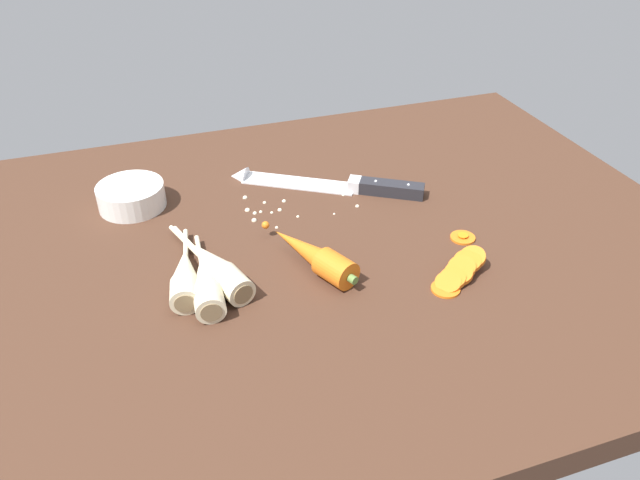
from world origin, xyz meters
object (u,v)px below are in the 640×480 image
at_px(parsnip_mid_right, 206,283).
at_px(carrot_slice_stack, 458,273).
at_px(whole_carrot, 314,255).
at_px(chefs_knife, 322,183).
at_px(parsnip_front, 217,268).
at_px(parsnip_back, 217,269).
at_px(carrot_slice_stray_near, 463,237).
at_px(parsnip_mid_left, 185,276).
at_px(prep_bowl, 131,195).

height_order(parsnip_mid_right, carrot_slice_stack, parsnip_mid_right).
bearing_deg(parsnip_mid_right, whole_carrot, 4.80).
bearing_deg(whole_carrot, chefs_knife, 68.16).
xyz_separation_m(whole_carrot, parsnip_front, (-0.14, 0.02, -0.00)).
bearing_deg(parsnip_back, carrot_slice_stack, -18.45).
bearing_deg(carrot_slice_stray_near, carrot_slice_stack, -123.61).
distance_m(parsnip_back, carrot_slice_stray_near, 0.38).
bearing_deg(parsnip_back, parsnip_mid_left, -177.73).
height_order(parsnip_mid_left, prep_bowl, same).
height_order(carrot_slice_stack, prep_bowl, prep_bowl).
relative_size(chefs_knife, parsnip_back, 1.45).
bearing_deg(whole_carrot, carrot_slice_stray_near, -1.26).
bearing_deg(whole_carrot, parsnip_front, 173.04).
xyz_separation_m(whole_carrot, carrot_slice_stack, (0.18, -0.09, -0.01)).
relative_size(parsnip_mid_right, carrot_slice_stray_near, 5.03).
height_order(chefs_knife, carrot_slice_stray_near, chefs_knife).
distance_m(parsnip_front, carrot_slice_stray_near, 0.38).
bearing_deg(parsnip_front, parsnip_back, -104.66).
xyz_separation_m(parsnip_front, carrot_slice_stack, (0.32, -0.11, -0.01)).
relative_size(chefs_knife, carrot_slice_stray_near, 8.19).
relative_size(chefs_knife, parsnip_mid_right, 1.63).
height_order(whole_carrot, prep_bowl, whole_carrot).
relative_size(parsnip_mid_left, carrot_slice_stack, 1.89).
distance_m(chefs_knife, whole_carrot, 0.24).
xyz_separation_m(parsnip_front, carrot_slice_stray_near, (0.38, -0.02, -0.02)).
bearing_deg(parsnip_mid_left, whole_carrot, -4.14).
height_order(whole_carrot, parsnip_mid_left, whole_carrot).
distance_m(carrot_slice_stack, prep_bowl, 0.54).
bearing_deg(parsnip_front, parsnip_mid_left, -175.51).
xyz_separation_m(chefs_knife, carrot_slice_stray_near, (0.15, -0.22, -0.00)).
xyz_separation_m(whole_carrot, parsnip_mid_right, (-0.16, -0.01, -0.00)).
xyz_separation_m(parsnip_front, prep_bowl, (-0.10, 0.24, 0.00)).
relative_size(parsnip_front, parsnip_mid_left, 1.09).
bearing_deg(parsnip_mid_right, parsnip_back, 53.80).
height_order(whole_carrot, carrot_slice_stray_near, whole_carrot).
bearing_deg(parsnip_mid_right, carrot_slice_stray_near, 1.15).
relative_size(chefs_knife, prep_bowl, 2.84).
distance_m(carrot_slice_stray_near, prep_bowl, 0.54).
relative_size(parsnip_mid_left, prep_bowl, 1.71).
bearing_deg(chefs_knife, parsnip_front, -137.93).
height_order(parsnip_mid_right, prep_bowl, same).
bearing_deg(carrot_slice_stray_near, chefs_knife, 124.19).
distance_m(parsnip_mid_right, prep_bowl, 0.28).
bearing_deg(carrot_slice_stack, carrot_slice_stray_near, 56.39).
bearing_deg(prep_bowl, parsnip_mid_left, -78.23).
distance_m(parsnip_mid_right, parsnip_back, 0.03).
bearing_deg(prep_bowl, parsnip_front, -68.31).
xyz_separation_m(whole_carrot, carrot_slice_stray_near, (0.24, -0.01, -0.02)).
xyz_separation_m(parsnip_mid_left, carrot_slice_stray_near, (0.42, -0.02, -0.02)).
relative_size(carrot_slice_stack, prep_bowl, 0.91).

